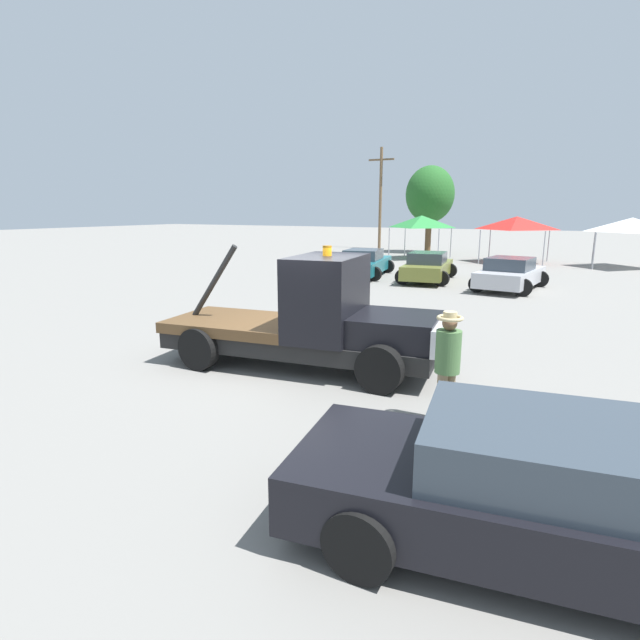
{
  "coord_description": "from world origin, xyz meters",
  "views": [
    {
      "loc": [
        5.08,
        -8.68,
        3.22
      ],
      "look_at": [
        0.5,
        0.0,
        1.05
      ],
      "focal_mm": 28.0,
      "sensor_mm": 36.0,
      "label": 1
    }
  ],
  "objects_px": {
    "parked_car_teal": "(364,263)",
    "canopy_tent_red": "(517,223)",
    "canopy_tent_green": "(422,222)",
    "tree_left": "(430,195)",
    "utility_pole": "(380,196)",
    "parked_car_silver": "(510,274)",
    "person_near_truck": "(448,359)",
    "tow_truck": "(315,322)",
    "canopy_tent_white": "(632,225)",
    "foreground_car": "(572,496)",
    "parked_car_olive": "(428,267)"
  },
  "relations": [
    {
      "from": "utility_pole",
      "to": "parked_car_teal",
      "type": "bearing_deg",
      "value": -71.11
    },
    {
      "from": "parked_car_teal",
      "to": "canopy_tent_white",
      "type": "xyz_separation_m",
      "value": [
        11.75,
        10.32,
        1.75
      ]
    },
    {
      "from": "canopy_tent_white",
      "to": "tree_left",
      "type": "xyz_separation_m",
      "value": [
        -12.9,
        4.92,
        1.93
      ]
    },
    {
      "from": "parked_car_silver",
      "to": "tree_left",
      "type": "bearing_deg",
      "value": 33.71
    },
    {
      "from": "tow_truck",
      "to": "parked_car_olive",
      "type": "height_order",
      "value": "tow_truck"
    },
    {
      "from": "parked_car_teal",
      "to": "utility_pole",
      "type": "bearing_deg",
      "value": 9.32
    },
    {
      "from": "canopy_tent_red",
      "to": "canopy_tent_green",
      "type": "bearing_deg",
      "value": -179.05
    },
    {
      "from": "canopy_tent_white",
      "to": "parked_car_teal",
      "type": "bearing_deg",
      "value": -138.71
    },
    {
      "from": "parked_car_teal",
      "to": "canopy_tent_red",
      "type": "distance_m",
      "value": 12.02
    },
    {
      "from": "tow_truck",
      "to": "parked_car_teal",
      "type": "height_order",
      "value": "tow_truck"
    },
    {
      "from": "parked_car_teal",
      "to": "canopy_tent_red",
      "type": "relative_size",
      "value": 1.4
    },
    {
      "from": "foreground_car",
      "to": "utility_pole",
      "type": "bearing_deg",
      "value": 105.71
    },
    {
      "from": "canopy_tent_green",
      "to": "canopy_tent_red",
      "type": "bearing_deg",
      "value": 0.95
    },
    {
      "from": "parked_car_teal",
      "to": "canopy_tent_green",
      "type": "xyz_separation_m",
      "value": [
        -0.25,
        10.33,
        1.81
      ]
    },
    {
      "from": "canopy_tent_green",
      "to": "tree_left",
      "type": "xyz_separation_m",
      "value": [
        -0.89,
        4.91,
        1.88
      ]
    },
    {
      "from": "tow_truck",
      "to": "parked_car_teal",
      "type": "xyz_separation_m",
      "value": [
        -4.84,
        14.06,
        -0.33
      ]
    },
    {
      "from": "foreground_car",
      "to": "utility_pole",
      "type": "xyz_separation_m",
      "value": [
        -15.71,
        35.67,
        3.74
      ]
    },
    {
      "from": "parked_car_teal",
      "to": "tree_left",
      "type": "height_order",
      "value": "tree_left"
    },
    {
      "from": "canopy_tent_red",
      "to": "canopy_tent_white",
      "type": "distance_m",
      "value": 6.05
    },
    {
      "from": "parked_car_olive",
      "to": "canopy_tent_red",
      "type": "relative_size",
      "value": 1.3
    },
    {
      "from": "parked_car_teal",
      "to": "tree_left",
      "type": "relative_size",
      "value": 0.79
    },
    {
      "from": "canopy_tent_green",
      "to": "utility_pole",
      "type": "height_order",
      "value": "utility_pole"
    },
    {
      "from": "foreground_car",
      "to": "tree_left",
      "type": "bearing_deg",
      "value": 99.95
    },
    {
      "from": "tow_truck",
      "to": "parked_car_teal",
      "type": "distance_m",
      "value": 14.88
    },
    {
      "from": "person_near_truck",
      "to": "tow_truck",
      "type": "bearing_deg",
      "value": 175.48
    },
    {
      "from": "parked_car_teal",
      "to": "canopy_tent_green",
      "type": "relative_size",
      "value": 1.53
    },
    {
      "from": "person_near_truck",
      "to": "canopy_tent_red",
      "type": "relative_size",
      "value": 0.48
    },
    {
      "from": "tree_left",
      "to": "utility_pole",
      "type": "bearing_deg",
      "value": 154.14
    },
    {
      "from": "person_near_truck",
      "to": "canopy_tent_white",
      "type": "bearing_deg",
      "value": 102.75
    },
    {
      "from": "tow_truck",
      "to": "canopy_tent_red",
      "type": "bearing_deg",
      "value": 80.83
    },
    {
      "from": "tow_truck",
      "to": "person_near_truck",
      "type": "relative_size",
      "value": 3.39
    },
    {
      "from": "person_near_truck",
      "to": "canopy_tent_green",
      "type": "bearing_deg",
      "value": 128.71
    },
    {
      "from": "parked_car_teal",
      "to": "parked_car_silver",
      "type": "xyz_separation_m",
      "value": [
        6.96,
        -1.14,
        -0.0
      ]
    },
    {
      "from": "foreground_car",
      "to": "parked_car_silver",
      "type": "height_order",
      "value": "same"
    },
    {
      "from": "parked_car_olive",
      "to": "utility_pole",
      "type": "bearing_deg",
      "value": 20.46
    },
    {
      "from": "foreground_car",
      "to": "canopy_tent_red",
      "type": "height_order",
      "value": "canopy_tent_red"
    },
    {
      "from": "person_near_truck",
      "to": "parked_car_silver",
      "type": "distance_m",
      "value": 14.44
    },
    {
      "from": "person_near_truck",
      "to": "canopy_tent_green",
      "type": "relative_size",
      "value": 0.52
    },
    {
      "from": "foreground_car",
      "to": "utility_pole",
      "type": "distance_m",
      "value": 39.15
    },
    {
      "from": "tow_truck",
      "to": "tree_left",
      "type": "bearing_deg",
      "value": 94.4
    },
    {
      "from": "canopy_tent_white",
      "to": "foreground_car",
      "type": "bearing_deg",
      "value": -94.15
    },
    {
      "from": "person_near_truck",
      "to": "tree_left",
      "type": "bearing_deg",
      "value": 127.59
    },
    {
      "from": "foreground_car",
      "to": "canopy_tent_white",
      "type": "bearing_deg",
      "value": 77.78
    },
    {
      "from": "parked_car_silver",
      "to": "canopy_tent_red",
      "type": "height_order",
      "value": "canopy_tent_red"
    },
    {
      "from": "parked_car_teal",
      "to": "person_near_truck",
      "type": "bearing_deg",
      "value": -162.6
    },
    {
      "from": "parked_car_teal",
      "to": "canopy_tent_red",
      "type": "bearing_deg",
      "value": -38.26
    },
    {
      "from": "parked_car_olive",
      "to": "canopy_tent_green",
      "type": "height_order",
      "value": "canopy_tent_green"
    },
    {
      "from": "tree_left",
      "to": "foreground_car",
      "type": "bearing_deg",
      "value": -71.98
    },
    {
      "from": "parked_car_silver",
      "to": "utility_pole",
      "type": "bearing_deg",
      "value": 42.09
    },
    {
      "from": "canopy_tent_green",
      "to": "canopy_tent_red",
      "type": "xyz_separation_m",
      "value": [
        5.96,
        0.1,
        -0.03
      ]
    }
  ]
}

